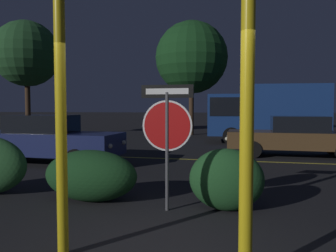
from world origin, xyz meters
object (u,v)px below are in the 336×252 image
object	(u,v)px
yellow_pole_right	(247,109)
passing_car_2	(295,136)
yellow_pole_left	(61,112)
tree_2	(27,54)
hedge_bush_2	(226,180)
tree_0	(192,58)
passing_car_1	(46,139)
hedge_bush_1	(91,176)
delivery_truck	(264,112)
stop_sign	(167,124)

from	to	relation	value
yellow_pole_right	passing_car_2	size ratio (longest dim) A/B	0.71
passing_car_2	yellow_pole_left	bearing A→B (deg)	157.73
passing_car_2	tree_2	world-z (taller)	tree_2
hedge_bush_2	tree_0	xyz separation A→B (m)	(-2.87, 15.75, 4.51)
yellow_pole_right	yellow_pole_left	bearing A→B (deg)	175.41
passing_car_1	tree_0	size ratio (longest dim) A/B	0.66
yellow_pole_right	hedge_bush_1	world-z (taller)	yellow_pole_right
hedge_bush_1	passing_car_1	world-z (taller)	passing_car_1
yellow_pole_right	passing_car_1	world-z (taller)	yellow_pole_right
passing_car_1	delivery_truck	world-z (taller)	delivery_truck
delivery_truck	tree_2	world-z (taller)	tree_2
tree_2	delivery_truck	bearing A→B (deg)	-4.95
yellow_pole_right	stop_sign	bearing A→B (deg)	121.03
tree_0	passing_car_1	bearing A→B (deg)	-103.67
passing_car_2	tree_2	distance (m)	16.73
hedge_bush_1	yellow_pole_right	bearing A→B (deg)	-40.14
yellow_pole_left	passing_car_2	world-z (taller)	yellow_pole_left
passing_car_1	tree_2	distance (m)	12.29
stop_sign	hedge_bush_2	world-z (taller)	stop_sign
tree_2	stop_sign	bearing A→B (deg)	-47.51
yellow_pole_left	hedge_bush_1	xyz separation A→B (m)	(-0.69, 2.19, -1.23)
yellow_pole_left	tree_0	xyz separation A→B (m)	(-1.04, 17.90, 3.33)
hedge_bush_2	tree_2	world-z (taller)	tree_2
stop_sign	delivery_truck	bearing A→B (deg)	78.78
delivery_truck	tree_0	bearing A→B (deg)	40.73
stop_sign	delivery_truck	size ratio (longest dim) A/B	0.37
tree_2	yellow_pole_left	bearing A→B (deg)	-53.48
yellow_pole_right	passing_car_1	bearing A→B (deg)	135.31
delivery_truck	hedge_bush_2	bearing A→B (deg)	168.41
tree_0	tree_2	size ratio (longest dim) A/B	1.03
delivery_truck	tree_2	xyz separation A→B (m)	(-14.28, 1.24, 3.57)
stop_sign	delivery_truck	xyz separation A→B (m)	(2.41, 11.72, 0.09)
delivery_truck	hedge_bush_1	bearing A→B (deg)	156.47
delivery_truck	tree_0	world-z (taller)	tree_0
yellow_pole_right	hedge_bush_1	bearing A→B (deg)	139.86
passing_car_1	passing_car_2	xyz separation A→B (m)	(8.02, 3.31, -0.03)
hedge_bush_1	yellow_pole_left	bearing A→B (deg)	-72.58
yellow_pole_left	passing_car_1	xyz separation A→B (m)	(-3.97, 5.84, -0.95)
hedge_bush_2	passing_car_1	bearing A→B (deg)	147.53
yellow_pole_left	passing_car_2	size ratio (longest dim) A/B	0.70
tree_0	tree_2	xyz separation A→B (m)	(-9.99, -3.01, 0.11)
yellow_pole_left	passing_car_1	bearing A→B (deg)	124.18
passing_car_1	passing_car_2	world-z (taller)	passing_car_1
passing_car_2	stop_sign	bearing A→B (deg)	157.66
passing_car_1	tree_0	world-z (taller)	tree_0
stop_sign	hedge_bush_1	size ratio (longest dim) A/B	1.19
hedge_bush_1	tree_0	bearing A→B (deg)	91.28
stop_sign	tree_2	world-z (taller)	tree_2
passing_car_1	passing_car_2	distance (m)	8.68
stop_sign	tree_0	xyz separation A→B (m)	(-1.88, 15.97, 3.56)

